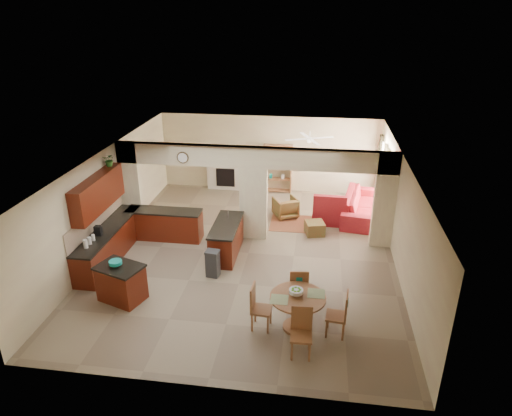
# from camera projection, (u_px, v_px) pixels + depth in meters

# --- Properties ---
(floor) EXTENTS (10.00, 10.00, 0.00)m
(floor) POSITION_uv_depth(u_px,v_px,m) (248.00, 253.00, 12.84)
(floor) COLOR #84745B
(floor) RESTS_ON ground
(ceiling) EXTENTS (10.00, 10.00, 0.00)m
(ceiling) POSITION_uv_depth(u_px,v_px,m) (248.00, 158.00, 11.71)
(ceiling) COLOR white
(ceiling) RESTS_ON wall_back
(wall_back) EXTENTS (8.00, 0.00, 8.00)m
(wall_back) POSITION_uv_depth(u_px,v_px,m) (269.00, 154.00, 16.81)
(wall_back) COLOR beige
(wall_back) RESTS_ON floor
(wall_front) EXTENTS (8.00, 0.00, 8.00)m
(wall_front) POSITION_uv_depth(u_px,v_px,m) (203.00, 324.00, 7.74)
(wall_front) COLOR beige
(wall_front) RESTS_ON floor
(wall_left) EXTENTS (0.00, 10.00, 10.00)m
(wall_left) POSITION_uv_depth(u_px,v_px,m) (107.00, 200.00, 12.78)
(wall_left) COLOR beige
(wall_left) RESTS_ON floor
(wall_right) EXTENTS (0.00, 10.00, 10.00)m
(wall_right) POSITION_uv_depth(u_px,v_px,m) (401.00, 216.00, 11.77)
(wall_right) COLOR beige
(wall_right) RESTS_ON floor
(partition_left_pier) EXTENTS (0.60, 0.25, 2.80)m
(partition_left_pier) POSITION_uv_depth(u_px,v_px,m) (131.00, 187.00, 13.65)
(partition_left_pier) COLOR beige
(partition_left_pier) RESTS_ON floor
(partition_center_pier) EXTENTS (0.80, 0.25, 2.20)m
(partition_center_pier) POSITION_uv_depth(u_px,v_px,m) (253.00, 203.00, 13.30)
(partition_center_pier) COLOR beige
(partition_center_pier) RESTS_ON floor
(partition_right_pier) EXTENTS (0.60, 0.25, 2.80)m
(partition_right_pier) POSITION_uv_depth(u_px,v_px,m) (385.00, 201.00, 12.72)
(partition_right_pier) COLOR beige
(partition_right_pier) RESTS_ON floor
(partition_header) EXTENTS (8.00, 0.25, 0.60)m
(partition_header) POSITION_uv_depth(u_px,v_px,m) (253.00, 157.00, 12.74)
(partition_header) COLOR beige
(partition_header) RESTS_ON partition_center_pier
(kitchen_counter) EXTENTS (2.52, 3.29, 1.48)m
(kitchen_counter) POSITION_uv_depth(u_px,v_px,m) (133.00, 235.00, 12.84)
(kitchen_counter) COLOR #481D08
(kitchen_counter) RESTS_ON floor
(upper_cabinets) EXTENTS (0.35, 2.40, 0.90)m
(upper_cabinets) POSITION_uv_depth(u_px,v_px,m) (98.00, 193.00, 11.82)
(upper_cabinets) COLOR #481D08
(upper_cabinets) RESTS_ON wall_left
(peninsula) EXTENTS (0.70, 1.85, 0.91)m
(peninsula) POSITION_uv_depth(u_px,v_px,m) (226.00, 239.00, 12.63)
(peninsula) COLOR #481D08
(peninsula) RESTS_ON floor
(wall_clock) EXTENTS (0.34, 0.03, 0.34)m
(wall_clock) POSITION_uv_depth(u_px,v_px,m) (183.00, 158.00, 12.88)
(wall_clock) COLOR #453117
(wall_clock) RESTS_ON partition_header
(rug) EXTENTS (1.60, 1.30, 0.01)m
(rug) POSITION_uv_depth(u_px,v_px,m) (296.00, 223.00, 14.59)
(rug) COLOR #965E36
(rug) RESTS_ON floor
(fireplace) EXTENTS (1.60, 0.35, 1.20)m
(fireplace) POSITION_uv_depth(u_px,v_px,m) (226.00, 173.00, 17.18)
(fireplace) COLOR beige
(fireplace) RESTS_ON floor
(shelving_unit) EXTENTS (1.00, 0.32, 1.80)m
(shelving_unit) POSITION_uv_depth(u_px,v_px,m) (278.00, 169.00, 16.80)
(shelving_unit) COLOR brown
(shelving_unit) RESTS_ON floor
(window_a) EXTENTS (0.02, 0.90, 1.90)m
(window_a) POSITION_uv_depth(u_px,v_px,m) (388.00, 191.00, 13.94)
(window_a) COLOR white
(window_a) RESTS_ON wall_right
(window_b) EXTENTS (0.02, 0.90, 1.90)m
(window_b) POSITION_uv_depth(u_px,v_px,m) (382.00, 173.00, 15.48)
(window_b) COLOR white
(window_b) RESTS_ON wall_right
(glazed_door) EXTENTS (0.02, 0.70, 2.10)m
(glazed_door) POSITION_uv_depth(u_px,v_px,m) (384.00, 186.00, 14.77)
(glazed_door) COLOR white
(glazed_door) RESTS_ON wall_right
(drape_a_left) EXTENTS (0.10, 0.28, 2.30)m
(drape_a_left) POSITION_uv_depth(u_px,v_px,m) (389.00, 198.00, 13.40)
(drape_a_left) COLOR #45261B
(drape_a_left) RESTS_ON wall_right
(drape_a_right) EXTENTS (0.10, 0.28, 2.30)m
(drape_a_right) POSITION_uv_depth(u_px,v_px,m) (384.00, 184.00, 14.49)
(drape_a_right) COLOR #45261B
(drape_a_right) RESTS_ON wall_right
(drape_b_left) EXTENTS (0.10, 0.28, 2.30)m
(drape_b_left) POSITION_uv_depth(u_px,v_px,m) (382.00, 179.00, 14.94)
(drape_b_left) COLOR #45261B
(drape_b_left) RESTS_ON wall_right
(drape_b_right) EXTENTS (0.10, 0.28, 2.30)m
(drape_b_right) POSITION_uv_depth(u_px,v_px,m) (379.00, 167.00, 16.03)
(drape_b_right) COLOR #45261B
(drape_b_right) RESTS_ON wall_right
(ceiling_fan) EXTENTS (1.00, 1.00, 0.10)m
(ceiling_fan) POSITION_uv_depth(u_px,v_px,m) (310.00, 139.00, 14.34)
(ceiling_fan) COLOR white
(ceiling_fan) RESTS_ON ceiling
(kitchen_island) EXTENTS (1.22, 1.04, 0.89)m
(kitchen_island) POSITION_uv_depth(u_px,v_px,m) (121.00, 283.00, 10.63)
(kitchen_island) COLOR #481D08
(kitchen_island) RESTS_ON floor
(teal_bowl) EXTENTS (0.30, 0.30, 0.14)m
(teal_bowl) POSITION_uv_depth(u_px,v_px,m) (116.00, 264.00, 10.42)
(teal_bowl) COLOR teal
(teal_bowl) RESTS_ON kitchen_island
(trash_can) EXTENTS (0.35, 0.31, 0.67)m
(trash_can) POSITION_uv_depth(u_px,v_px,m) (213.00, 264.00, 11.61)
(trash_can) COLOR #2D2D2F
(trash_can) RESTS_ON floor
(dining_table) EXTENTS (1.18, 1.18, 0.81)m
(dining_table) POSITION_uv_depth(u_px,v_px,m) (297.00, 308.00, 9.62)
(dining_table) COLOR brown
(dining_table) RESTS_ON floor
(fruit_bowl) EXTENTS (0.30, 0.30, 0.16)m
(fruit_bowl) POSITION_uv_depth(u_px,v_px,m) (296.00, 292.00, 9.52)
(fruit_bowl) COLOR #53A523
(fruit_bowl) RESTS_ON dining_table
(sofa) EXTENTS (2.86, 1.49, 0.80)m
(sofa) POSITION_uv_depth(u_px,v_px,m) (362.00, 205.00, 14.94)
(sofa) COLOR maroon
(sofa) RESTS_ON floor
(chaise) EXTENTS (1.06, 0.88, 0.41)m
(chaise) POSITION_uv_depth(u_px,v_px,m) (329.00, 216.00, 14.65)
(chaise) COLOR maroon
(chaise) RESTS_ON floor
(armchair) EXTENTS (0.96, 0.97, 0.66)m
(armchair) POSITION_uv_depth(u_px,v_px,m) (285.00, 207.00, 14.96)
(armchair) COLOR #9A331C
(armchair) RESTS_ON floor
(ottoman) EXTENTS (0.66, 0.66, 0.39)m
(ottoman) POSITION_uv_depth(u_px,v_px,m) (315.00, 228.00, 13.85)
(ottoman) COLOR #9A331C
(ottoman) RESTS_ON floor
(plant) EXTENTS (0.34, 0.31, 0.36)m
(plant) POSITION_uv_depth(u_px,v_px,m) (109.00, 160.00, 12.37)
(plant) COLOR #164A13
(plant) RESTS_ON upper_cabinets
(chair_north) EXTENTS (0.46, 0.46, 1.02)m
(chair_north) POSITION_uv_depth(u_px,v_px,m) (299.00, 287.00, 10.27)
(chair_north) COLOR brown
(chair_north) RESTS_ON floor
(chair_east) EXTENTS (0.46, 0.46, 1.02)m
(chair_east) POSITION_uv_depth(u_px,v_px,m) (341.00, 313.00, 9.41)
(chair_east) COLOR brown
(chair_east) RESTS_ON floor
(chair_south) EXTENTS (0.44, 0.44, 1.02)m
(chair_south) POSITION_uv_depth(u_px,v_px,m) (301.00, 329.00, 8.92)
(chair_south) COLOR brown
(chair_south) RESTS_ON floor
(chair_west) EXTENTS (0.45, 0.45, 1.02)m
(chair_west) POSITION_uv_depth(u_px,v_px,m) (258.00, 305.00, 9.65)
(chair_west) COLOR brown
(chair_west) RESTS_ON floor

